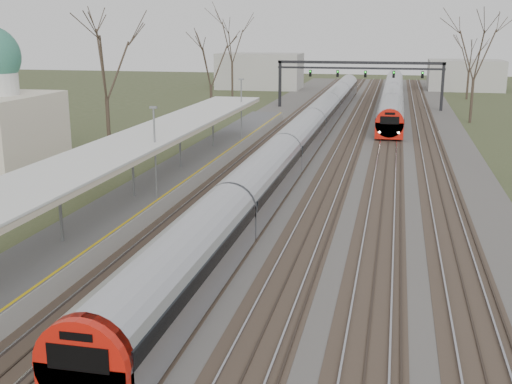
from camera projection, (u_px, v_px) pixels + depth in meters
track_bed at (336, 151)px, 53.98m from camera, size 24.00×160.00×0.22m
platform at (157, 190)px, 39.23m from camera, size 3.50×69.00×1.00m
canopy at (124, 148)px, 34.11m from camera, size 4.10×50.00×3.11m
signal_gantry at (360, 71)px, 81.15m from camera, size 21.00×0.59×6.08m
tree_west_far at (104, 56)px, 48.95m from camera, size 5.50×5.50×11.33m
train_near at (311, 125)px, 58.76m from camera, size 2.62×90.21×3.05m
train_far at (393, 94)px, 86.28m from camera, size 2.62×60.21×3.05m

